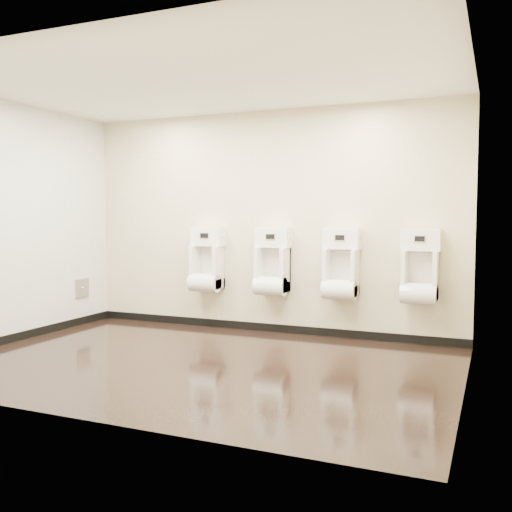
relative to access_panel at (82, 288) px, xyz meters
The scene contains 14 objects.
ground 2.80m from the access_panel, 25.81° to the right, with size 5.00×3.50×0.00m, color black.
ceiling 3.59m from the access_panel, 25.81° to the right, with size 5.00×3.50×0.00m, color silver.
back_wall 2.70m from the access_panel, 12.50° to the left, with size 5.00×0.02×2.80m, color beige.
front_wall 3.96m from the access_panel, 49.93° to the right, with size 5.00×0.02×2.80m, color beige.
left_wall 1.50m from the access_panel, 90.87° to the right, with size 0.02×3.50×2.80m, color beige.
right_wall 5.20m from the access_panel, 13.54° to the right, with size 0.02×3.50×2.80m, color beige.
tile_overlay_left 1.50m from the access_panel, 90.63° to the right, with size 0.01×3.50×2.80m, color silver.
skirting_back 2.58m from the access_panel, 12.23° to the left, with size 5.00×0.02×0.10m, color black.
skirting_left 1.28m from the access_panel, 90.30° to the right, with size 0.02×3.50×0.10m, color black.
access_panel is the anchor object (origin of this frame).
urinal_0 1.79m from the access_panel, 13.26° to the left, with size 0.44×0.33×0.83m.
urinal_1 2.68m from the access_panel, ahead, with size 0.44×0.33×0.83m.
urinal_2 3.54m from the access_panel, ahead, with size 0.44×0.33×0.83m.
urinal_3 4.44m from the access_panel, ahead, with size 0.44×0.33×0.83m.
Camera 1 is at (2.72, -4.98, 1.48)m, focal length 40.00 mm.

